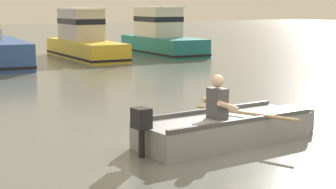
{
  "coord_description": "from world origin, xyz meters",
  "views": [
    {
      "loc": [
        -5.89,
        -6.43,
        2.35
      ],
      "look_at": [
        -0.11,
        2.9,
        0.55
      ],
      "focal_mm": 58.82,
      "sensor_mm": 36.0,
      "label": 1
    }
  ],
  "objects": [
    {
      "name": "ground_plane",
      "position": [
        0.0,
        0.0,
        0.0
      ],
      "size": [
        120.0,
        120.0,
        0.0
      ],
      "primitive_type": "plane",
      "color": "slate"
    },
    {
      "name": "moored_boat_teal",
      "position": [
        7.66,
        16.06,
        0.82
      ],
      "size": [
        2.22,
        5.57,
        3.87
      ],
      "color": "#1E727A",
      "rests_on": "ground"
    },
    {
      "name": "moored_boat_yellow",
      "position": [
        3.83,
        16.39,
        0.8
      ],
      "size": [
        2.07,
        6.13,
        2.19
      ],
      "color": "gold",
      "rests_on": "ground"
    },
    {
      "name": "rowboat_with_person",
      "position": [
        -0.15,
        0.9,
        0.25
      ],
      "size": [
        3.71,
        1.9,
        1.19
      ],
      "color": "gray",
      "rests_on": "ground"
    }
  ]
}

